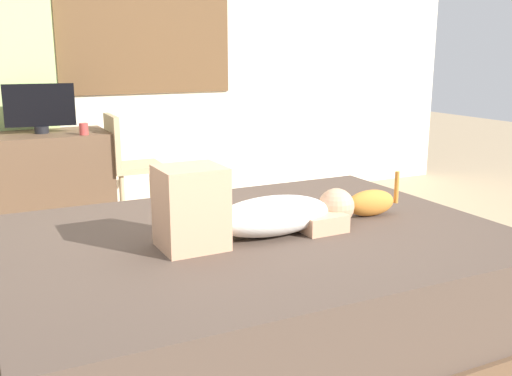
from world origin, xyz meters
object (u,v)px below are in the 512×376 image
Objects in this scene: desk at (46,184)px; tv_monitor at (40,108)px; cup at (84,129)px; cat at (367,203)px; person_lying at (253,212)px; chair_by_desk at (127,161)px; bed at (256,287)px.

tv_monitor reaches higher than desk.
cup is (0.26, -0.22, 0.41)m from desk.
desk is at bearing 120.24° from cat.
person_lying is 2.30m from tv_monitor.
person_lying is 11.40× the size of cup.
desk is 1.05× the size of chair_by_desk.
bed is at bearing 53.53° from person_lying.
desk is 0.53m from cup.
person_lying is 2.08m from chair_by_desk.
cup is (-1.00, 1.94, 0.19)m from cat.
person_lying is at bearing -89.04° from chair_by_desk.
chair_by_desk is (0.57, -0.12, 0.14)m from desk.
chair_by_desk reaches higher than bed.
chair_by_desk is (-0.68, 2.03, -0.08)m from cat.
desk is at bearing 139.95° from cup.
person_lying is at bearing -74.65° from desk.
bed is 0.69m from cat.
desk is (-0.65, 2.14, 0.11)m from bed.
person_lying is at bearing -126.47° from bed.
bed is at bearing -87.72° from chair_by_desk.
desk is at bearing 180.00° from tv_monitor.
desk is at bearing 106.89° from bed.
cup is (0.26, -0.22, -0.14)m from tv_monitor.
person_lying reaches higher than cat.
person_lying is 1.95× the size of tv_monitor.
desk reaches higher than cat.
bed is 2.33m from tv_monitor.
chair_by_desk is at bearing 92.28° from bed.
cat is 2.14m from chair_by_desk.
cat is at bearing -59.78° from tv_monitor.
chair_by_desk is at bearing -12.20° from desk.
chair_by_desk is at bearing 16.55° from cup.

